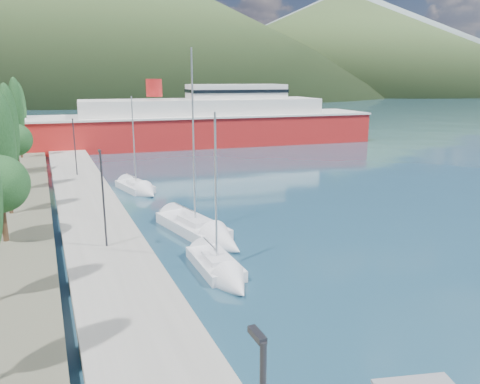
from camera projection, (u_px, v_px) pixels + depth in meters
name	position (u px, v px, depth m)	size (l,w,h in m)	color
ground	(89.00, 120.00, 127.59)	(1400.00, 1400.00, 0.00)	navy
quay	(89.00, 206.00, 39.99)	(5.00, 88.00, 0.80)	gray
hills_far	(157.00, 26.00, 607.87)	(1480.00, 900.00, 180.00)	gray
hills_near	(179.00, 30.00, 378.92)	(1010.00, 520.00, 115.00)	#3A5028
tree_row	(8.00, 140.00, 41.00)	(3.72, 65.26, 10.53)	#47301E
lamp_posts	(102.00, 193.00, 29.09)	(0.15, 47.22, 6.06)	#2D2D33
sailboat_near	(225.00, 275.00, 26.34)	(2.13, 7.04, 10.10)	silver
sailboat_mid	(209.00, 235.00, 32.82)	(4.53, 10.11, 14.09)	silver
sailboat_far	(142.00, 190.00, 46.14)	(3.70, 7.29, 10.26)	silver
ferry	(204.00, 124.00, 79.43)	(58.80, 16.98, 11.52)	#B41C1A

